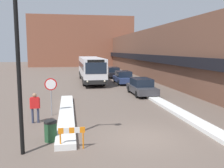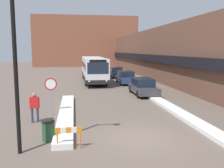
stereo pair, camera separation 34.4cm
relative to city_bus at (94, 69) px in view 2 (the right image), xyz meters
The scene contains 14 objects.
ground_plane 21.48m from the city_bus, 88.48° to the right, with size 160.00×160.00×0.00m, color #66564C.
building_row_right 10.99m from the city_bus, 13.83° to the left, with size 5.50×60.00×7.04m.
building_backdrop_far 33.89m from the city_bus, 89.03° to the left, with size 26.00×8.00×12.52m.
snow_bank_left 17.11m from the city_bus, 100.25° to the right, with size 0.90×11.19×0.27m.
snow_bank_right 18.75m from the city_bus, 77.10° to the right, with size 0.90×12.38×0.21m.
city_bus is the anchor object (origin of this frame).
parked_car_front 11.06m from the city_bus, 70.00° to the right, with size 1.88×4.59×1.52m.
parked_car_middle 4.67m from the city_bus, 34.43° to the right, with size 1.93×4.48×1.54m.
parked_car_back 6.12m from the city_bus, 51.45° to the left, with size 1.88×4.55×1.53m.
stop_sign 16.97m from the city_bus, 103.48° to the right, with size 0.76×0.08×2.38m.
street_lamp 22.94m from the city_bus, 101.22° to the right, with size 1.46×0.36×6.83m.
pedestrian 18.64m from the city_bus, 104.78° to the right, with size 0.56×0.25×1.72m.
trash_bin 21.45m from the city_bus, 99.95° to the right, with size 0.59×0.59×0.95m.
construction_barricade 22.43m from the city_bus, 97.08° to the right, with size 1.10×0.06×0.94m.
Camera 2 is at (-3.05, -10.96, 4.12)m, focal length 40.00 mm.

